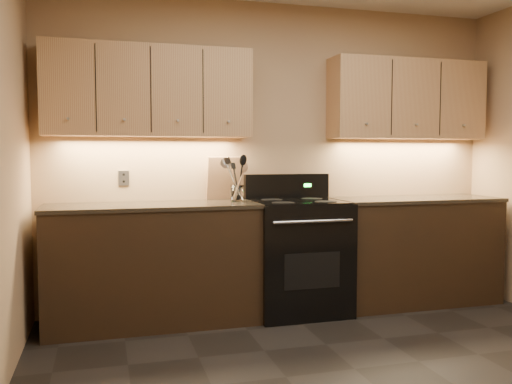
# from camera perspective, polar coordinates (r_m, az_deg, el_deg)

# --- Properties ---
(wall_back) EXTENTS (4.00, 0.04, 2.60)m
(wall_back) POSITION_cam_1_polar(r_m,az_deg,el_deg) (4.73, 2.20, 3.85)
(wall_back) COLOR tan
(wall_back) RESTS_ON ground
(counter_left) EXTENTS (1.62, 0.62, 0.93)m
(counter_left) POSITION_cam_1_polar(r_m,az_deg,el_deg) (4.29, -10.77, -7.43)
(counter_left) COLOR black
(counter_left) RESTS_ON ground
(counter_right) EXTENTS (1.46, 0.62, 0.93)m
(counter_right) POSITION_cam_1_polar(r_m,az_deg,el_deg) (5.03, 16.22, -5.85)
(counter_right) COLOR black
(counter_right) RESTS_ON ground
(stove) EXTENTS (0.76, 0.68, 1.14)m
(stove) POSITION_cam_1_polar(r_m,az_deg,el_deg) (4.53, 4.39, -6.61)
(stove) COLOR black
(stove) RESTS_ON ground
(upper_cab_left) EXTENTS (1.60, 0.30, 0.70)m
(upper_cab_left) POSITION_cam_1_polar(r_m,az_deg,el_deg) (4.39, -11.18, 10.31)
(upper_cab_left) COLOR tan
(upper_cab_left) RESTS_ON wall_back
(upper_cab_right) EXTENTS (1.44, 0.30, 0.70)m
(upper_cab_right) POSITION_cam_1_polar(r_m,az_deg,el_deg) (5.11, 15.62, 9.34)
(upper_cab_right) COLOR tan
(upper_cab_right) RESTS_ON wall_back
(outlet_plate) EXTENTS (0.08, 0.01, 0.12)m
(outlet_plate) POSITION_cam_1_polar(r_m,az_deg,el_deg) (4.50, -13.75, 1.44)
(outlet_plate) COLOR #B2B5BA
(outlet_plate) RESTS_ON wall_back
(utensil_crock) EXTENTS (0.11, 0.11, 0.13)m
(utensil_crock) POSITION_cam_1_polar(r_m,az_deg,el_deg) (4.37, -1.99, -0.23)
(utensil_crock) COLOR white
(utensil_crock) RESTS_ON counter_left
(cutting_board) EXTENTS (0.30, 0.11, 0.36)m
(cutting_board) POSITION_cam_1_polar(r_m,az_deg,el_deg) (4.56, -3.37, 1.45)
(cutting_board) COLOR tan
(cutting_board) RESTS_ON counter_left
(wooden_spoon) EXTENTS (0.17, 0.07, 0.31)m
(wooden_spoon) POSITION_cam_1_polar(r_m,az_deg,el_deg) (4.34, -2.38, 1.18)
(wooden_spoon) COLOR tan
(wooden_spoon) RESTS_ON utensil_crock
(black_spoon) EXTENTS (0.11, 0.10, 0.37)m
(black_spoon) POSITION_cam_1_polar(r_m,az_deg,el_deg) (4.38, -2.00, 1.55)
(black_spoon) COLOR black
(black_spoon) RESTS_ON utensil_crock
(black_turner) EXTENTS (0.14, 0.20, 0.33)m
(black_turner) POSITION_cam_1_polar(r_m,az_deg,el_deg) (4.35, -1.78, 1.30)
(black_turner) COLOR black
(black_turner) RESTS_ON utensil_crock
(steel_spatula) EXTENTS (0.22, 0.15, 0.39)m
(steel_spatula) POSITION_cam_1_polar(r_m,az_deg,el_deg) (4.38, -1.76, 1.64)
(steel_spatula) COLOR silver
(steel_spatula) RESTS_ON utensil_crock
(steel_skimmer) EXTENTS (0.22, 0.12, 0.36)m
(steel_skimmer) POSITION_cam_1_polar(r_m,az_deg,el_deg) (4.36, -1.55, 1.46)
(steel_skimmer) COLOR silver
(steel_skimmer) RESTS_ON utensil_crock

